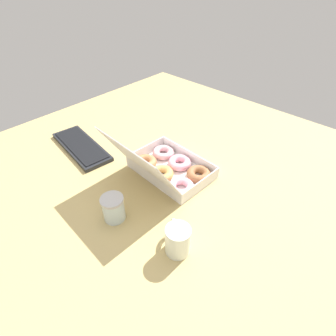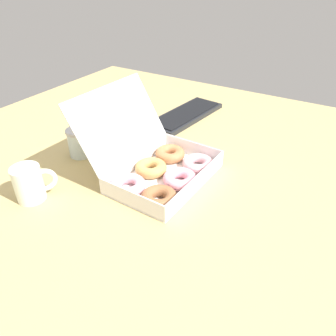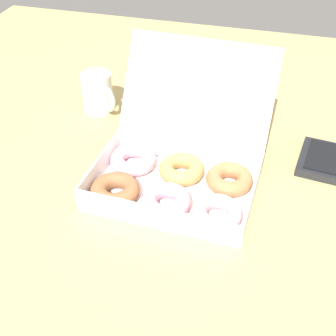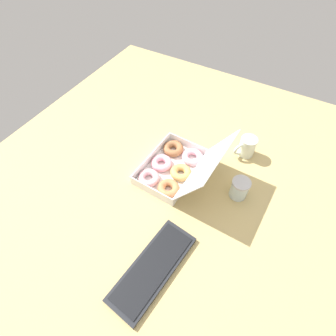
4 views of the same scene
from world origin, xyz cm
name	(u,v)px [view 3 (image 3 of 4)]	position (x,y,z in cm)	size (l,w,h in cm)	color
ground_plane	(171,185)	(0.00, 0.00, -1.00)	(180.00, 180.00, 2.00)	tan
donut_box	(175,175)	(1.25, -1.44, 3.29)	(36.03, 36.76, 24.98)	white
coffee_mug	(98,92)	(-26.05, 23.82, 5.27)	(10.80, 9.04, 10.28)	white
glass_jar	(196,96)	(-1.08, 29.35, 4.86)	(8.09, 8.09, 9.64)	silver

